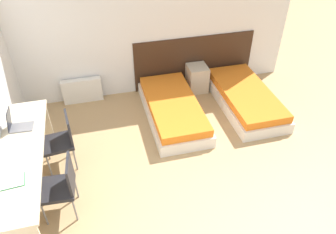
% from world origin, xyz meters
% --- Properties ---
extents(wall_back, '(5.77, 0.05, 2.70)m').
position_xyz_m(wall_back, '(0.00, 3.76, 1.35)').
color(wall_back, white).
rests_on(wall_back, ground_plane).
extents(headboard_panel, '(2.45, 0.03, 1.05)m').
position_xyz_m(headboard_panel, '(0.97, 3.73, 0.53)').
color(headboard_panel, '#382316').
rests_on(headboard_panel, ground_plane).
extents(bed_near_window, '(0.93, 1.95, 0.36)m').
position_xyz_m(bed_near_window, '(0.26, 2.72, 0.17)').
color(bed_near_window, silver).
rests_on(bed_near_window, ground_plane).
extents(bed_near_door, '(0.93, 1.95, 0.36)m').
position_xyz_m(bed_near_door, '(1.68, 2.72, 0.17)').
color(bed_near_door, silver).
rests_on(bed_near_door, ground_plane).
extents(nightstand, '(0.38, 0.41, 0.53)m').
position_xyz_m(nightstand, '(0.97, 3.49, 0.27)').
color(nightstand, beige).
rests_on(nightstand, ground_plane).
extents(radiator, '(0.75, 0.12, 0.48)m').
position_xyz_m(radiator, '(-1.29, 3.64, 0.24)').
color(radiator, silver).
rests_on(radiator, ground_plane).
extents(desk, '(0.57, 2.32, 0.76)m').
position_xyz_m(desk, '(-2.10, 1.55, 0.60)').
color(desk, beige).
rests_on(desk, ground_plane).
extents(chair_near_laptop, '(0.48, 0.48, 0.89)m').
position_xyz_m(chair_near_laptop, '(-1.63, 2.00, 0.50)').
color(chair_near_laptop, '#232328').
rests_on(chair_near_laptop, ground_plane).
extents(chair_near_notebook, '(0.46, 0.46, 0.89)m').
position_xyz_m(chair_near_notebook, '(-1.63, 1.10, 0.50)').
color(chair_near_notebook, '#232328').
rests_on(chair_near_notebook, ground_plane).
extents(laptop, '(0.32, 0.23, 0.32)m').
position_xyz_m(laptop, '(-2.17, 2.08, 0.82)').
color(laptop, slate).
rests_on(laptop, desk).
extents(open_notebook, '(0.29, 0.24, 0.02)m').
position_xyz_m(open_notebook, '(-2.14, 1.06, 0.77)').
color(open_notebook, '#236B3D').
rests_on(open_notebook, desk).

